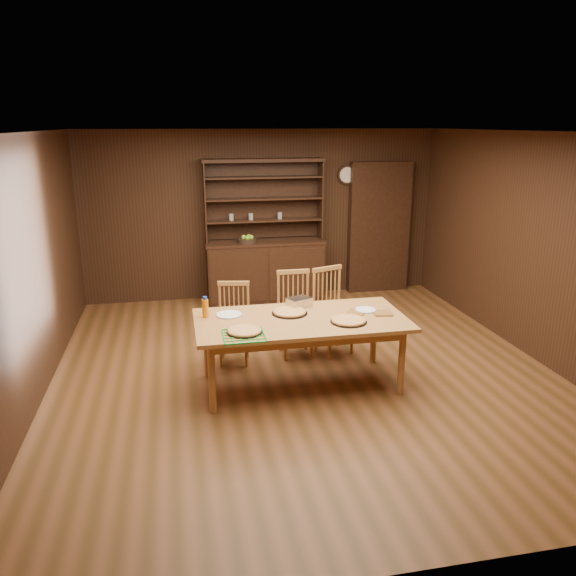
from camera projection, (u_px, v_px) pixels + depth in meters
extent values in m
plane|color=brown|center=(305.00, 371.00, 6.32)|extent=(6.00, 6.00, 0.00)
plane|color=white|center=(307.00, 132.00, 5.58)|extent=(6.00, 6.00, 0.00)
plane|color=#331C10|center=(262.00, 215.00, 8.77)|extent=(5.50, 0.00, 5.50)
plane|color=#331C10|center=(428.00, 382.00, 3.13)|extent=(5.50, 0.00, 5.50)
plane|color=#331C10|center=(29.00, 272.00, 5.43)|extent=(0.00, 6.00, 6.00)
plane|color=#331C10|center=(538.00, 248.00, 6.47)|extent=(0.00, 6.00, 6.00)
cube|color=#321B10|center=(265.00, 272.00, 8.76)|extent=(1.80, 0.50, 0.90)
cube|color=#321B10|center=(265.00, 242.00, 8.63)|extent=(1.84, 0.52, 0.04)
cube|color=#321B10|center=(262.00, 199.00, 8.67)|extent=(1.80, 0.02, 1.20)
cube|color=#321B10|center=(205.00, 202.00, 8.36)|extent=(0.02, 0.32, 1.20)
cube|color=#321B10|center=(320.00, 199.00, 8.70)|extent=(0.02, 0.32, 1.20)
cube|color=#321B10|center=(263.00, 160.00, 8.36)|extent=(1.84, 0.34, 0.05)
cylinder|color=gray|center=(231.00, 217.00, 8.50)|extent=(0.07, 0.07, 0.10)
cylinder|color=gray|center=(251.00, 216.00, 8.56)|extent=(0.07, 0.07, 0.10)
cube|color=#321B10|center=(379.00, 228.00, 9.10)|extent=(1.00, 0.18, 2.10)
cylinder|color=#321B10|center=(347.00, 175.00, 8.81)|extent=(0.30, 0.04, 0.30)
cylinder|color=silver|center=(347.00, 175.00, 8.79)|extent=(0.24, 0.01, 0.24)
cube|color=#B5753E|center=(301.00, 320.00, 5.79)|extent=(2.17, 1.09, 0.04)
cylinder|color=#B5753E|center=(212.00, 379.00, 5.32)|extent=(0.07, 0.07, 0.71)
cylinder|color=#B5753E|center=(207.00, 346.00, 6.10)|extent=(0.07, 0.07, 0.71)
cylinder|color=#B5753E|center=(402.00, 362.00, 5.68)|extent=(0.07, 0.07, 0.71)
cylinder|color=#B5753E|center=(374.00, 333.00, 6.46)|extent=(0.07, 0.07, 0.71)
cube|color=#AE6F3B|center=(234.00, 331.00, 6.45)|extent=(0.44, 0.43, 0.04)
cylinder|color=#AE6F3B|center=(220.00, 352.00, 6.38)|extent=(0.03, 0.03, 0.37)
cylinder|color=#AE6F3B|center=(223.00, 343.00, 6.64)|extent=(0.03, 0.03, 0.37)
cylinder|color=#AE6F3B|center=(246.00, 352.00, 6.38)|extent=(0.03, 0.03, 0.37)
cylinder|color=#AE6F3B|center=(247.00, 343.00, 6.65)|extent=(0.03, 0.03, 0.37)
cube|color=#AE6F3B|center=(233.00, 283.00, 6.45)|extent=(0.36, 0.10, 0.05)
cube|color=#AE6F3B|center=(296.00, 321.00, 6.65)|extent=(0.42, 0.40, 0.04)
cylinder|color=#AE6F3B|center=(285.00, 344.00, 6.54)|extent=(0.04, 0.04, 0.41)
cylinder|color=#AE6F3B|center=(281.00, 335.00, 6.82)|extent=(0.04, 0.04, 0.41)
cylinder|color=#AE6F3B|center=(311.00, 342.00, 6.60)|extent=(0.04, 0.04, 0.41)
cylinder|color=#AE6F3B|center=(306.00, 334.00, 6.88)|extent=(0.04, 0.04, 0.41)
cube|color=#AE6F3B|center=(293.00, 272.00, 6.65)|extent=(0.40, 0.04, 0.05)
cube|color=#AE6F3B|center=(334.00, 318.00, 6.72)|extent=(0.53, 0.52, 0.04)
cylinder|color=#AE6F3B|center=(330.00, 343.00, 6.58)|extent=(0.04, 0.04, 0.42)
cylinder|color=#AE6F3B|center=(316.00, 335.00, 6.83)|extent=(0.04, 0.04, 0.42)
cylinder|color=#AE6F3B|center=(352.00, 338.00, 6.74)|extent=(0.04, 0.04, 0.42)
cylinder|color=#AE6F3B|center=(338.00, 330.00, 6.99)|extent=(0.04, 0.04, 0.42)
cube|color=#AE6F3B|center=(327.00, 269.00, 6.70)|extent=(0.40, 0.16, 0.05)
cylinder|color=black|center=(245.00, 332.00, 5.39)|extent=(0.35, 0.35, 0.01)
cylinder|color=#D9B05C|center=(244.00, 331.00, 5.38)|extent=(0.32, 0.32, 0.02)
torus|color=#D99E4D|center=(244.00, 331.00, 5.38)|extent=(0.33, 0.33, 0.03)
cylinder|color=black|center=(349.00, 322.00, 5.67)|extent=(0.37, 0.37, 0.01)
cylinder|color=#D9B05C|center=(349.00, 320.00, 5.67)|extent=(0.34, 0.34, 0.02)
torus|color=#D99E4D|center=(349.00, 320.00, 5.67)|extent=(0.35, 0.35, 0.03)
cylinder|color=black|center=(290.00, 313.00, 5.92)|extent=(0.38, 0.38, 0.01)
cylinder|color=#D9B05C|center=(290.00, 312.00, 5.92)|extent=(0.34, 0.34, 0.02)
torus|color=#D99E4D|center=(290.00, 312.00, 5.92)|extent=(0.35, 0.35, 0.03)
cylinder|color=white|center=(229.00, 315.00, 5.87)|extent=(0.28, 0.28, 0.01)
torus|color=#345B9D|center=(229.00, 314.00, 5.87)|extent=(0.28, 0.28, 0.01)
cylinder|color=white|center=(365.00, 310.00, 6.02)|extent=(0.23, 0.23, 0.01)
torus|color=#345B9D|center=(365.00, 310.00, 6.02)|extent=(0.23, 0.23, 0.01)
cube|color=white|center=(299.00, 302.00, 6.14)|extent=(0.30, 0.26, 0.10)
cylinder|color=orange|center=(205.00, 308.00, 5.79)|extent=(0.07, 0.07, 0.19)
cylinder|color=navy|center=(205.00, 298.00, 5.76)|extent=(0.04, 0.04, 0.03)
cube|color=red|center=(383.00, 313.00, 5.92)|extent=(0.22, 0.22, 0.01)
cube|color=red|center=(356.00, 312.00, 5.95)|extent=(0.24, 0.24, 0.01)
cylinder|color=black|center=(247.00, 240.00, 8.52)|extent=(0.30, 0.30, 0.06)
sphere|color=#98BB31|center=(244.00, 237.00, 8.49)|extent=(0.08, 0.08, 0.08)
sphere|color=#98BB31|center=(249.00, 237.00, 8.53)|extent=(0.08, 0.08, 0.08)
sphere|color=#98BB31|center=(247.00, 238.00, 8.45)|extent=(0.08, 0.08, 0.08)
sphere|color=#98BB31|center=(251.00, 237.00, 8.49)|extent=(0.08, 0.08, 0.08)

